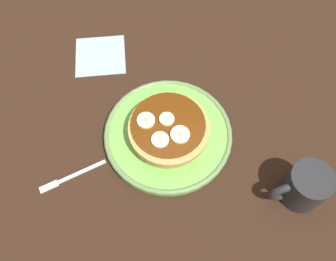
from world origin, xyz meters
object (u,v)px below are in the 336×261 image
at_px(pancake_stack, 169,130).
at_px(coffee_mug, 304,187).
at_px(napkin, 100,56).
at_px(fork, 69,177).
at_px(plate, 168,134).
at_px(banana_slice_3, 160,140).
at_px(banana_slice_1, 180,135).
at_px(banana_slice_0, 167,119).
at_px(banana_slice_2, 146,121).

height_order(pancake_stack, coffee_mug, coffee_mug).
height_order(napkin, fork, fork).
height_order(plate, fork, plate).
relative_size(banana_slice_3, coffee_mug, 0.31).
xyz_separation_m(plate, napkin, (0.10, -0.23, -0.01)).
distance_m(banana_slice_3, napkin, 0.28).
xyz_separation_m(banana_slice_1, fork, (0.22, 0.01, -0.05)).
distance_m(banana_slice_0, napkin, 0.25).
xyz_separation_m(banana_slice_3, fork, (0.18, 0.01, -0.05)).
bearing_deg(plate, banana_slice_2, -22.81).
bearing_deg(coffee_mug, banana_slice_2, -38.81).
height_order(banana_slice_3, coffee_mug, coffee_mug).
xyz_separation_m(banana_slice_0, banana_slice_3, (0.02, 0.04, -0.00)).
relative_size(banana_slice_0, banana_slice_2, 0.84).
bearing_deg(banana_slice_2, napkin, -75.12).
bearing_deg(banana_slice_2, coffee_mug, 141.19).
relative_size(plate, fork, 1.94).
height_order(banana_slice_1, coffee_mug, coffee_mug).
relative_size(plate, banana_slice_1, 7.00).
height_order(pancake_stack, fork, pancake_stack).
bearing_deg(napkin, coffee_mug, 125.77).
relative_size(banana_slice_0, fork, 0.22).
xyz_separation_m(banana_slice_0, banana_slice_1, (-0.01, 0.04, 0.00)).
xyz_separation_m(pancake_stack, banana_slice_2, (0.04, -0.02, 0.02)).
distance_m(banana_slice_2, banana_slice_3, 0.05).
bearing_deg(fork, napkin, -110.94).
height_order(pancake_stack, banana_slice_0, banana_slice_0).
height_order(pancake_stack, napkin, pancake_stack).
bearing_deg(fork, banana_slice_3, -177.15).
height_order(banana_slice_2, napkin, banana_slice_2).
distance_m(banana_slice_0, banana_slice_1, 0.04).
distance_m(banana_slice_1, banana_slice_3, 0.04).
relative_size(pancake_stack, banana_slice_2, 4.58).
height_order(banana_slice_0, coffee_mug, coffee_mug).
height_order(pancake_stack, banana_slice_3, banana_slice_3).
relative_size(pancake_stack, fork, 1.21).
distance_m(banana_slice_1, fork, 0.22).
bearing_deg(banana_slice_1, banana_slice_3, 1.08).
relative_size(coffee_mug, napkin, 0.96).
relative_size(pancake_stack, banana_slice_0, 5.46).
distance_m(banana_slice_2, fork, 0.18).
height_order(plate, banana_slice_1, banana_slice_1).
xyz_separation_m(plate, coffee_mug, (-0.20, 0.17, 0.03)).
distance_m(coffee_mug, fork, 0.42).
bearing_deg(banana_slice_0, fork, 13.30).
bearing_deg(plate, banana_slice_1, 118.00).
xyz_separation_m(pancake_stack, banana_slice_3, (0.02, 0.03, 0.02)).
height_order(banana_slice_0, banana_slice_2, same).
bearing_deg(banana_slice_1, plate, -62.00).
distance_m(banana_slice_0, banana_slice_3, 0.04).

